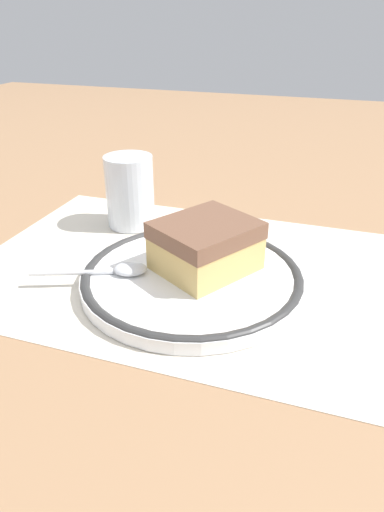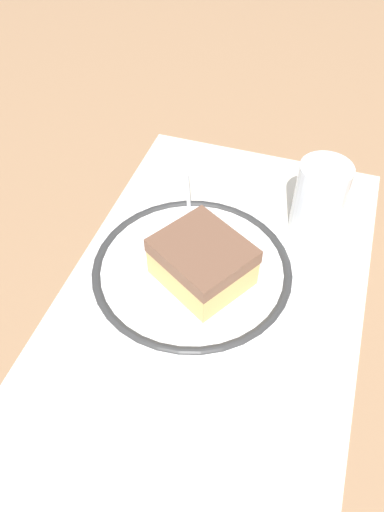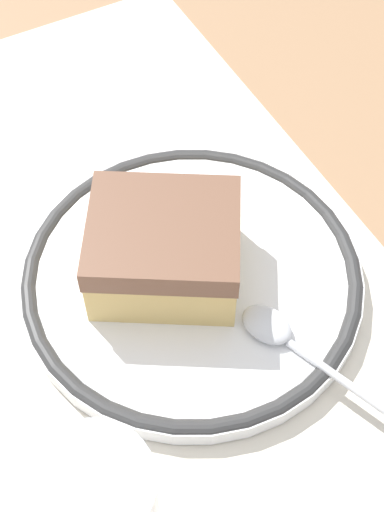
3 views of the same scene
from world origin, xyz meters
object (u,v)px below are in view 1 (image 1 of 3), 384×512
cake_slice (206,246)px  napkin (330,252)px  plate (192,277)px  cup (130,195)px  spoon (118,270)px

cake_slice → napkin: bearing=-139.4°
plate → napkin: plate is taller
cake_slice → cup: 0.17m
cake_slice → cup: bearing=-37.9°
cake_slice → napkin: cake_slice is taller
plate → cake_slice: bearing=-123.2°
napkin → cup: bearing=-0.3°
plate → cup: size_ratio=2.49×
spoon → cup: (0.05, -0.15, 0.02)m
cup → napkin: cup is taller
cup → napkin: 0.26m
cup → napkin: bearing=179.7°
cake_slice → spoon: 0.09m
plate → spoon: size_ratio=1.95×
plate → spoon: 0.08m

